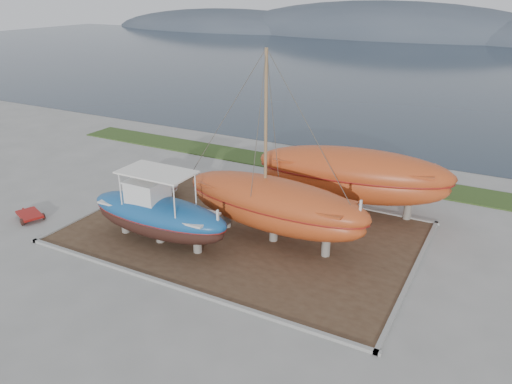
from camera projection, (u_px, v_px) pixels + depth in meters
The scene contains 11 objects.
ground at pixel (202, 266), 23.97m from camera, with size 140.00×140.00×0.00m, color gray.
dirt_patch at pixel (243, 232), 27.21m from camera, with size 18.00×12.00×0.06m, color #422D1E.
curb_frame at pixel (243, 232), 27.19m from camera, with size 18.60×12.60×0.15m, color gray, non-canonical shape.
grass_strip at pixel (321, 169), 36.56m from camera, with size 44.00×3.00×0.08m, color #284219.
sea at pixel (444, 69), 80.90m from camera, with size 260.00×100.00×0.04m, color #1A2735, non-canonical shape.
mountain_ridge at pixel (481, 40), 125.64m from camera, with size 200.00×36.00×20.00m, color #333D49, non-canonical shape.
blue_caique at pixel (158, 207), 25.44m from camera, with size 8.17×2.55×3.93m, color #164F8C, non-canonical shape.
white_dinghy at pixel (159, 182), 32.31m from camera, with size 4.26×1.60×1.28m, color silver, non-canonical shape.
orange_sailboat at pixel (275, 151), 24.45m from camera, with size 10.42×3.07×9.80m, color #A9401A, non-canonical shape.
orange_bare_hull at pixel (352, 181), 29.10m from camera, with size 11.37×3.41×3.73m, color #A9401A, non-canonical shape.
red_trailer at pixel (30, 216), 28.76m from camera, with size 2.61×1.30×0.37m, color #A01612, non-canonical shape.
Camera 1 is at (12.17, -17.05, 12.47)m, focal length 35.00 mm.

